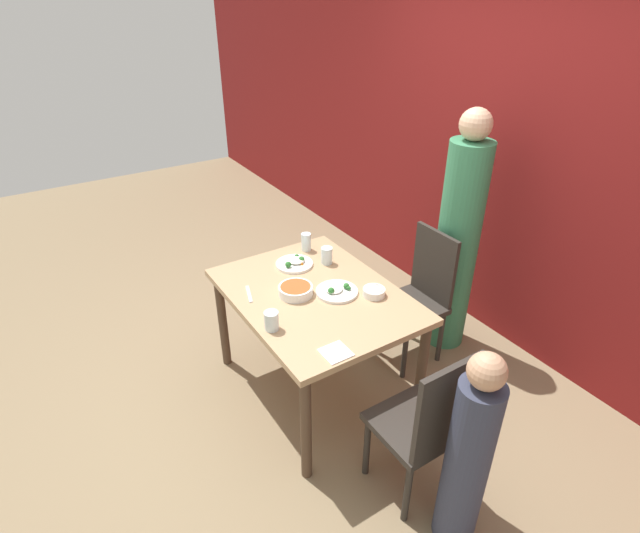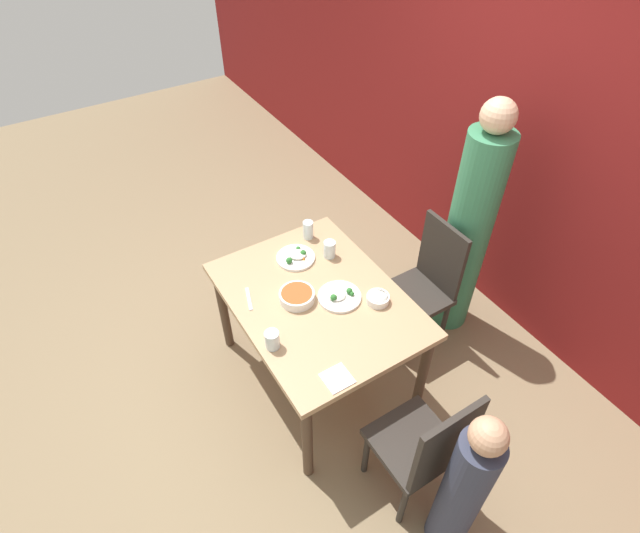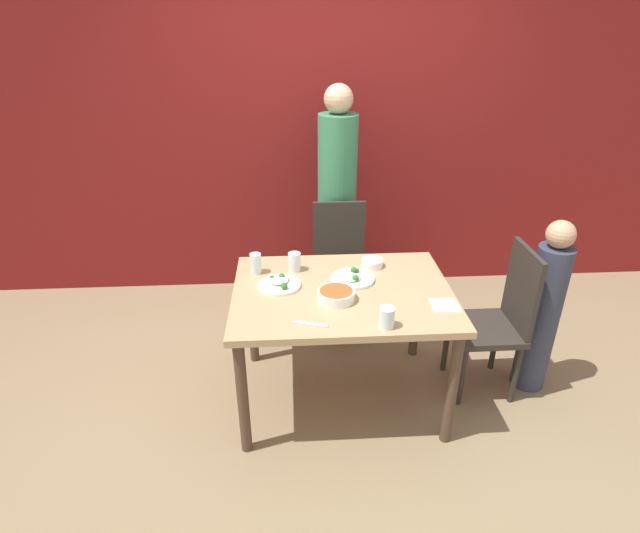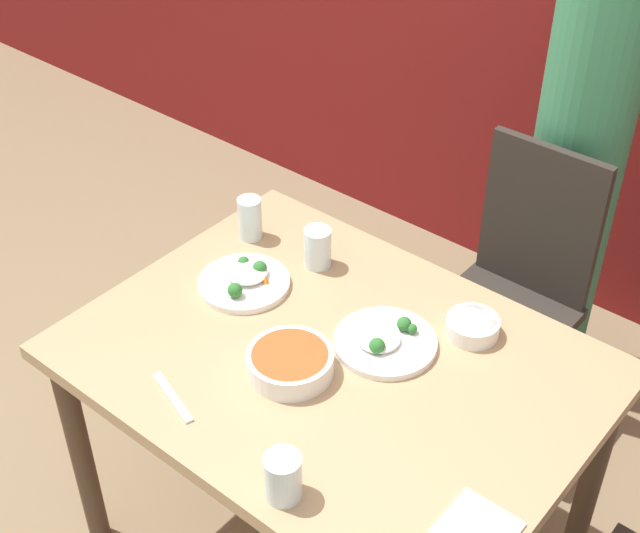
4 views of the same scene
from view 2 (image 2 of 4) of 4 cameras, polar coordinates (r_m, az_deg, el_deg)
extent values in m
plane|color=#847051|center=(3.51, -0.32, -12.09)|extent=(10.00, 10.00, 0.00)
cube|color=maroon|center=(3.46, 22.74, 13.50)|extent=(10.00, 0.06, 2.70)
cube|color=tan|center=(2.93, -0.38, -3.82)|extent=(1.23, 0.93, 0.04)
cylinder|color=#4C3828|center=(3.45, -10.98, -4.88)|extent=(0.06, 0.06, 0.72)
cylinder|color=#4C3828|center=(2.85, -1.46, -19.33)|extent=(0.06, 0.06, 0.72)
cylinder|color=#4C3828|center=(3.68, 0.47, -0.03)|extent=(0.06, 0.06, 0.72)
cylinder|color=#4C3828|center=(3.13, 11.62, -12.03)|extent=(0.06, 0.06, 0.72)
cube|color=#2D2823|center=(3.44, 10.75, -3.29)|extent=(0.40, 0.40, 0.04)
cube|color=#2D2823|center=(3.35, 13.77, 1.18)|extent=(0.38, 0.03, 0.51)
cylinder|color=#2D2823|center=(3.61, 6.61, -5.17)|extent=(0.04, 0.04, 0.41)
cylinder|color=#2D2823|center=(3.45, 9.90, -8.62)|extent=(0.04, 0.04, 0.41)
cylinder|color=#2D2823|center=(3.76, 10.64, -3.13)|extent=(0.04, 0.04, 0.41)
cylinder|color=#2D2823|center=(3.62, 13.96, -6.32)|extent=(0.04, 0.04, 0.41)
cube|color=#2D2823|center=(2.81, 10.57, -19.17)|extent=(0.40, 0.40, 0.04)
cube|color=#2D2823|center=(2.52, 14.22, -19.26)|extent=(0.03, 0.38, 0.51)
cylinder|color=#2D2823|center=(3.12, 10.45, -17.36)|extent=(0.04, 0.04, 0.41)
cylinder|color=#2D2823|center=(3.00, 5.29, -20.47)|extent=(0.04, 0.04, 0.41)
cylinder|color=#2D2823|center=(3.03, 14.69, -21.75)|extent=(0.04, 0.04, 0.41)
cylinder|color=#2D2823|center=(2.91, 9.47, -25.27)|extent=(0.04, 0.04, 0.41)
cylinder|color=#387F56|center=(3.43, 16.37, 3.08)|extent=(0.29, 0.29, 1.53)
sphere|color=#DBAD89|center=(2.98, 19.74, 15.92)|extent=(0.20, 0.20, 0.20)
cylinder|color=#33384C|center=(2.68, 15.78, -23.85)|extent=(0.20, 0.20, 0.97)
sphere|color=tan|center=(2.19, 18.70, -17.91)|extent=(0.16, 0.16, 0.16)
cylinder|color=white|center=(2.88, -2.66, -3.41)|extent=(0.21, 0.21, 0.06)
cylinder|color=#BC5123|center=(2.87, -2.67, -3.06)|extent=(0.18, 0.18, 0.01)
cylinder|color=white|center=(3.15, -2.80, 1.01)|extent=(0.24, 0.24, 0.02)
ellipsoid|color=white|center=(3.14, -2.57, 1.46)|extent=(0.11, 0.11, 0.03)
cone|color=orange|center=(3.11, -1.87, 0.95)|extent=(0.02, 0.02, 0.02)
sphere|color=#2D702D|center=(3.14, -1.93, 1.56)|extent=(0.04, 0.04, 0.04)
sphere|color=#2D702D|center=(3.18, -2.51, 2.04)|extent=(0.03, 0.03, 0.03)
sphere|color=#2D702D|center=(3.09, -3.49, 0.72)|extent=(0.04, 0.04, 0.04)
cylinder|color=white|center=(2.91, 2.24, -3.47)|extent=(0.25, 0.25, 0.02)
ellipsoid|color=white|center=(2.89, 1.89, -3.20)|extent=(0.11, 0.11, 0.02)
sphere|color=#2D702D|center=(2.90, 3.66, -3.11)|extent=(0.03, 0.03, 0.03)
sphere|color=#2D702D|center=(2.87, 1.71, -3.53)|extent=(0.03, 0.03, 0.03)
sphere|color=#2D702D|center=(2.91, 3.38, -2.79)|extent=(0.04, 0.04, 0.04)
sphere|color=#2D702D|center=(2.86, 1.56, -3.56)|extent=(0.04, 0.04, 0.04)
cylinder|color=white|center=(2.89, 6.63, -3.67)|extent=(0.13, 0.13, 0.05)
cylinder|color=white|center=(2.88, 6.66, -3.40)|extent=(0.12, 0.12, 0.01)
cylinder|color=silver|center=(3.27, -1.37, 4.21)|extent=(0.07, 0.07, 0.13)
cylinder|color=silver|center=(2.65, -5.49, -8.33)|extent=(0.08, 0.08, 0.11)
cylinder|color=silver|center=(3.13, 1.11, 1.99)|extent=(0.08, 0.08, 0.11)
cube|color=white|center=(2.56, 1.97, -12.65)|extent=(0.14, 0.14, 0.01)
cube|color=silver|center=(2.93, -8.13, -3.67)|extent=(0.18, 0.07, 0.01)
camera|label=1|loc=(0.72, -164.75, -85.86)|focal=28.00mm
camera|label=3|loc=(2.54, -61.85, 2.43)|focal=28.00mm
camera|label=4|loc=(0.99, -33.96, -7.16)|focal=50.00mm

